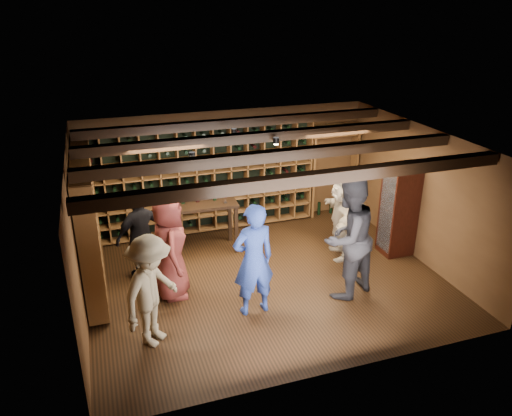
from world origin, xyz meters
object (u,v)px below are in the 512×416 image
object	(u,v)px
display_cabinet	(398,212)
tasting_table	(201,209)
guest_red_floral	(170,247)
guest_beige	(342,217)
man_grey_suit	(348,238)
guest_woman_black	(141,235)
guest_khaki	(151,291)
man_blue_shirt	(253,260)

from	to	relation	value
display_cabinet	tasting_table	bearing A→B (deg)	160.40
guest_red_floral	display_cabinet	bearing A→B (deg)	-83.80
guest_beige	tasting_table	distance (m)	2.66
display_cabinet	man_grey_suit	xyz separation A→B (m)	(-1.62, -1.02, 0.18)
guest_woman_black	guest_khaki	distance (m)	1.90
guest_khaki	display_cabinet	bearing A→B (deg)	-32.61
man_blue_shirt	guest_beige	bearing A→B (deg)	-155.30
man_blue_shirt	guest_beige	xyz separation A→B (m)	(2.14, 1.24, -0.11)
man_grey_suit	tasting_table	distance (m)	2.96
display_cabinet	guest_woman_black	size ratio (longest dim) A/B	1.09
tasting_table	display_cabinet	bearing A→B (deg)	-17.04
guest_red_floral	guest_beige	world-z (taller)	guest_red_floral
man_grey_suit	tasting_table	size ratio (longest dim) A/B	1.52
display_cabinet	tasting_table	xyz separation A→B (m)	(-3.52, 1.25, 0.02)
man_blue_shirt	guest_red_floral	xyz separation A→B (m)	(-1.13, 0.87, -0.02)
guest_red_floral	guest_woman_black	world-z (taller)	guest_red_floral
guest_red_floral	tasting_table	distance (m)	1.64
man_grey_suit	guest_khaki	bearing A→B (deg)	-17.48
guest_red_floral	guest_beige	xyz separation A→B (m)	(3.27, 0.37, -0.10)
guest_khaki	guest_beige	xyz separation A→B (m)	(3.72, 1.50, -0.04)
guest_khaki	tasting_table	world-z (taller)	guest_khaki
guest_woman_black	guest_beige	distance (m)	3.67
display_cabinet	guest_beige	distance (m)	1.09
tasting_table	man_grey_suit	bearing A→B (deg)	-47.49
man_blue_shirt	tasting_table	world-z (taller)	man_blue_shirt
display_cabinet	man_blue_shirt	world-z (taller)	man_blue_shirt
guest_red_floral	guest_khaki	xyz separation A→B (m)	(-0.45, -1.14, -0.06)
man_grey_suit	tasting_table	bearing A→B (deg)	-72.55
man_blue_shirt	man_grey_suit	distance (m)	1.60
guest_red_floral	man_grey_suit	bearing A→B (deg)	-103.34
guest_red_floral	guest_woman_black	xyz separation A→B (m)	(-0.37, 0.77, -0.10)
display_cabinet	guest_woman_black	distance (m)	4.76
guest_woman_black	display_cabinet	bearing A→B (deg)	150.67
guest_beige	guest_woman_black	bearing A→B (deg)	-79.40
display_cabinet	guest_khaki	distance (m)	4.96
man_blue_shirt	guest_khaki	distance (m)	1.60
display_cabinet	man_grey_suit	bearing A→B (deg)	-147.86
man_blue_shirt	man_grey_suit	bearing A→B (deg)	175.15
guest_khaki	man_grey_suit	bearing A→B (deg)	-42.71
guest_khaki	tasting_table	xyz separation A→B (m)	(1.28, 2.55, 0.04)
display_cabinet	tasting_table	size ratio (longest dim) A/B	1.28
man_grey_suit	guest_khaki	world-z (taller)	man_grey_suit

